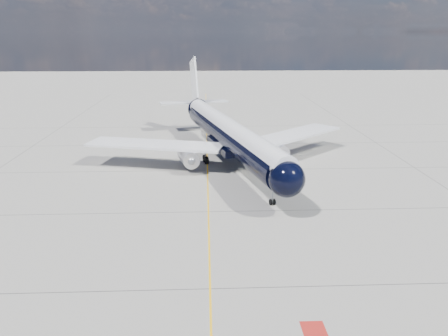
{
  "coord_description": "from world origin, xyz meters",
  "views": [
    {
      "loc": [
        -0.18,
        -34.13,
        18.81
      ],
      "look_at": [
        1.85,
        13.18,
        4.0
      ],
      "focal_mm": 35.0,
      "sensor_mm": 36.0,
      "label": 1
    }
  ],
  "objects": [
    {
      "name": "red_marking",
      "position": [
        6.8,
        -10.0,
        0.0
      ],
      "size": [
        1.6,
        1.6,
        0.01
      ],
      "primitive_type": "cube",
      "color": "maroon",
      "rests_on": "ground"
    },
    {
      "name": "main_airliner",
      "position": [
        2.95,
        29.32,
        4.47
      ],
      "size": [
        39.85,
        49.28,
        14.42
      ],
      "rotation": [
        0.0,
        0.0,
        0.24
      ],
      "color": "black",
      "rests_on": "ground"
    },
    {
      "name": "taxiway_centerline",
      "position": [
        0.0,
        25.0,
        0.0
      ],
      "size": [
        0.16,
        160.0,
        0.01
      ],
      "primitive_type": "cube",
      "color": "#FBB40D",
      "rests_on": "ground"
    },
    {
      "name": "ground",
      "position": [
        0.0,
        30.0,
        0.0
      ],
      "size": [
        320.0,
        320.0,
        0.0
      ],
      "primitive_type": "plane",
      "color": "gray",
      "rests_on": "ground"
    }
  ]
}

